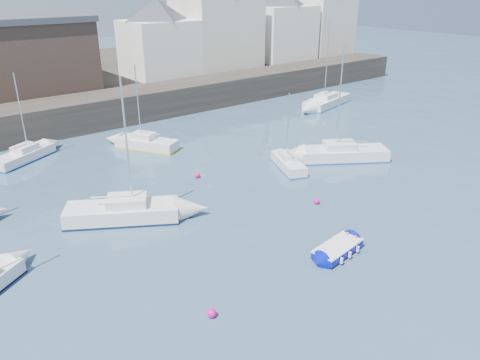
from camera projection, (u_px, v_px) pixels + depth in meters
water at (392, 283)px, 23.02m from camera, size 220.00×220.00×0.00m
quay_wall at (99, 110)px, 47.56m from camera, size 90.00×5.00×3.00m
land_strip at (43, 83)px, 60.53m from camera, size 90.00×32.00×2.80m
bldg_east_a at (217, 20)px, 61.15m from camera, size 13.36×13.36×11.80m
bldg_east_b at (280, 24)px, 67.46m from camera, size 11.88×11.88×9.95m
bldg_east_c at (323, 17)px, 72.42m from camera, size 11.14×11.14×10.95m
bldg_east_d at (159, 37)px, 56.21m from camera, size 11.14×11.14×8.95m
warehouse at (6, 55)px, 47.85m from camera, size 16.40×10.40×7.60m
blue_dinghy at (338, 249)px, 25.29m from camera, size 3.28×1.86×0.60m
sailboat_b at (123, 212)px, 28.82m from camera, size 7.03×5.46×8.86m
sailboat_c at (288, 163)px, 36.77m from camera, size 3.09×4.68×5.90m
sailboat_d at (343, 153)px, 38.53m from camera, size 7.29×5.88×9.19m
sailboat_f at (146, 143)px, 41.10m from camera, size 4.36×5.74×7.28m
sailboat_g at (327, 101)px, 55.07m from camera, size 7.91×4.14×9.55m
sailboat_h at (24, 155)px, 38.38m from camera, size 5.68×4.23×7.11m
buoy_near at (212, 317)px, 20.72m from camera, size 0.43×0.43×0.43m
buoy_mid at (317, 204)px, 31.15m from camera, size 0.39×0.39×0.39m
buoy_far at (197, 178)px, 35.24m from camera, size 0.44×0.44×0.44m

